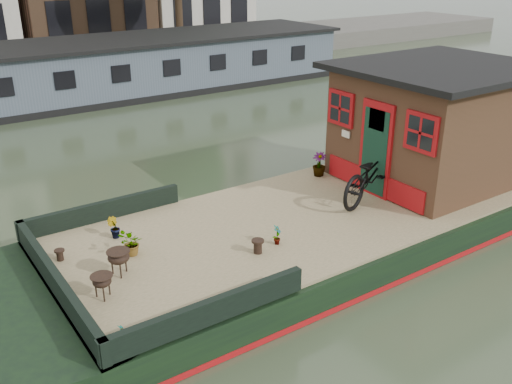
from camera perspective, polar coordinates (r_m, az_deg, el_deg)
ground at (r=11.76m, az=9.83°, el=-3.56°), size 120.00×120.00×0.00m
houseboat_hull at (r=10.82m, az=4.80°, el=-4.08°), size 14.01×4.02×0.60m
houseboat_deck at (r=11.50m, az=10.03°, el=-0.76°), size 11.80×3.80×0.05m
bow_bulwark at (r=8.93m, az=-14.20°, el=-6.96°), size 3.00×4.00×0.35m
cabin at (r=12.65m, az=17.62°, el=6.73°), size 4.00×3.50×2.42m
bicycle at (r=11.32m, az=11.48°, el=1.91°), size 2.24×1.33×1.11m
potted_plant_a at (r=9.50m, az=2.12°, el=-4.30°), size 0.22×0.22×0.35m
potted_plant_b at (r=10.00m, az=-14.03°, el=-3.49°), size 0.27×0.26×0.38m
potted_plant_c at (r=9.36m, az=-12.37°, el=-5.08°), size 0.50×0.50×0.42m
potted_plant_d at (r=12.47m, az=6.33°, el=2.77°), size 0.41×0.41×0.52m
potted_plant_e at (r=7.44m, az=-13.19°, el=-13.74°), size 0.15×0.18×0.29m
brazier_front at (r=8.38m, az=-15.09°, el=-9.12°), size 0.43×0.43×0.36m
brazier_rear at (r=8.88m, az=-13.52°, el=-6.89°), size 0.40×0.40×0.40m
bollard_port at (r=9.58m, az=-19.02°, el=-5.97°), size 0.16×0.16×0.18m
bollard_stbd at (r=9.26m, az=0.18°, el=-5.46°), size 0.21×0.21×0.23m
far_houseboat at (r=23.08m, az=-15.20°, el=11.59°), size 20.40×4.40×2.11m
quay at (r=29.29m, az=-19.62°, el=12.29°), size 60.00×6.00×0.90m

